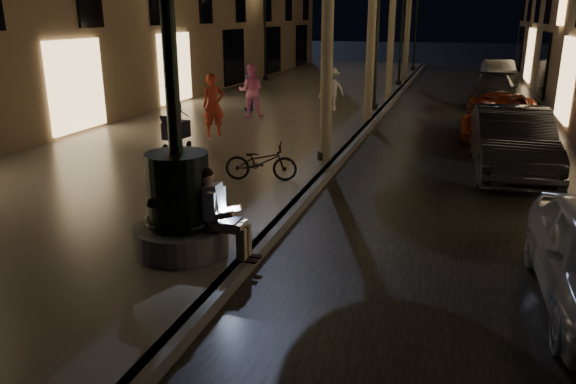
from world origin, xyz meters
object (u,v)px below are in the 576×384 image
(bicycle, at_px, (261,162))
(car_third, at_px, (501,116))
(lamp_curb_a, at_px, (325,30))
(pedestrian_white, at_px, (332,89))
(fountain_lamppost, at_px, (178,186))
(lamp_curb_b, at_px, (378,24))
(lamp_curb_d, at_px, (416,20))
(lamp_left_b, at_px, (173,24))
(car_rear, at_px, (493,91))
(pedestrian_blue, at_px, (249,87))
(lamp_left_c, at_px, (265,21))
(seated_man_laptop, at_px, (218,210))
(car_fifth, at_px, (499,73))
(lamp_curb_c, at_px, (402,22))
(stroller, at_px, (176,130))
(pedestrian_pink, at_px, (251,91))
(car_second, at_px, (512,142))
(pedestrian_red, at_px, (213,105))

(bicycle, bearing_deg, car_third, -48.66)
(lamp_curb_a, distance_m, pedestrian_white, 7.70)
(fountain_lamppost, height_order, lamp_curb_b, fountain_lamppost)
(lamp_curb_d, bearing_deg, lamp_left_b, -111.53)
(car_rear, relative_size, pedestrian_white, 2.70)
(pedestrian_blue, bearing_deg, lamp_left_c, 165.01)
(seated_man_laptop, bearing_deg, car_fifth, 78.74)
(seated_man_laptop, height_order, bicycle, seated_man_laptop)
(lamp_curb_b, bearing_deg, lamp_left_c, 131.59)
(seated_man_laptop, bearing_deg, lamp_curb_c, 89.77)
(lamp_curb_c, distance_m, pedestrian_blue, 10.79)
(car_rear, relative_size, pedestrian_blue, 2.48)
(stroller, height_order, pedestrian_blue, pedestrian_blue)
(lamp_curb_d, distance_m, lamp_left_c, 10.70)
(lamp_curb_d, xyz_separation_m, pedestrian_pink, (-3.79, -18.90, -2.14))
(pedestrian_blue, bearing_deg, pedestrian_white, 75.70)
(car_second, height_order, car_fifth, car_second)
(lamp_curb_c, relative_size, pedestrian_blue, 2.84)
(pedestrian_blue, bearing_deg, lamp_curb_c, 124.81)
(lamp_curb_b, bearing_deg, fountain_lamppost, -92.86)
(lamp_curb_a, xyz_separation_m, car_fifth, (4.83, 18.69, -2.57))
(seated_man_laptop, relative_size, pedestrian_white, 0.85)
(seated_man_laptop, relative_size, car_fifth, 0.33)
(pedestrian_red, height_order, pedestrian_pink, pedestrian_red)
(seated_man_laptop, xyz_separation_m, lamp_curb_a, (0.09, 6.00, 2.33))
(bicycle, bearing_deg, car_rear, -33.70)
(lamp_curb_a, bearing_deg, stroller, -178.22)
(lamp_curb_c, relative_size, pedestrian_red, 2.68)
(car_rear, bearing_deg, pedestrian_red, -124.66)
(lamp_curb_a, distance_m, pedestrian_pink, 6.71)
(lamp_left_b, distance_m, stroller, 7.36)
(pedestrian_pink, bearing_deg, seated_man_laptop, 91.75)
(car_fifth, bearing_deg, pedestrian_red, -121.64)
(fountain_lamppost, bearing_deg, pedestrian_white, 93.24)
(stroller, distance_m, pedestrian_blue, 6.50)
(car_second, xyz_separation_m, pedestrian_pink, (-8.09, 4.39, 0.33))
(car_second, relative_size, pedestrian_pink, 2.59)
(lamp_left_c, height_order, pedestrian_red, lamp_left_c)
(car_fifth, relative_size, pedestrian_pink, 2.25)
(stroller, bearing_deg, pedestrian_red, 89.77)
(lamp_curb_d, relative_size, pedestrian_red, 2.68)
(lamp_curb_a, bearing_deg, car_fifth, 75.51)
(lamp_curb_a, height_order, stroller, lamp_curb_a)
(car_third, bearing_deg, lamp_curb_b, 147.43)
(stroller, bearing_deg, lamp_curb_a, 8.64)
(car_rear, height_order, pedestrian_pink, pedestrian_pink)
(seated_man_laptop, bearing_deg, pedestrian_white, 95.87)
(fountain_lamppost, bearing_deg, car_fifth, 77.38)
(fountain_lamppost, height_order, pedestrian_red, fountain_lamppost)
(pedestrian_blue, bearing_deg, lamp_curb_a, 3.18)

